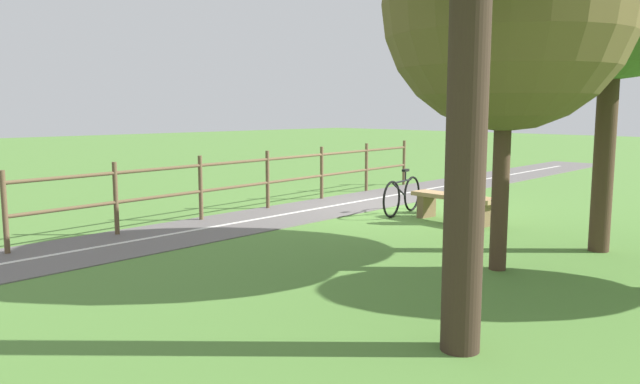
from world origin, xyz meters
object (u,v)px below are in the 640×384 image
bench (454,203)px  tree_mid_field (508,5)px  person_seated (468,178)px  backpack (425,204)px  bicycle (402,195)px

bench → tree_mid_field: size_ratio=0.35×
person_seated → tree_mid_field: 4.18m
bench → backpack: bearing=-20.1°
backpack → tree_mid_field: (-3.34, 3.00, 3.24)m
bench → backpack: 1.07m
bicycle → tree_mid_field: (-3.57, 2.54, 3.04)m
bicycle → tree_mid_field: 5.33m
tree_mid_field → backpack: bearing=-41.9°
bench → person_seated: 0.58m
bench → person_seated: person_seated is taller
backpack → tree_mid_field: 5.54m
backpack → bicycle: bearing=63.4°
bench → tree_mid_field: (-2.37, 2.58, 3.07)m
person_seated → bench: bearing=0.0°
person_seated → bicycle: size_ratio=0.47×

